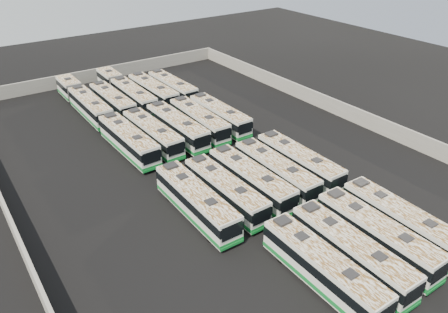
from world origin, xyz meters
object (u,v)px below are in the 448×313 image
bus_midback_center (177,127)px  bus_back_right (153,92)px  bus_back_center (125,90)px  bus_midfront_left (225,191)px  bus_front_center (351,252)px  bus_midfront_right (276,171)px  bus_midfront_far_right (299,162)px  bus_back_far_left (83,100)px  bus_midback_right (199,120)px  bus_back_left (113,101)px  bus_midback_left (153,134)px  bus_back_far_right (173,88)px  bus_front_right (377,235)px  bus_midback_far_left (129,140)px  bus_midfront_center (251,180)px  bus_midfront_far_left (196,201)px  bus_front_far_right (401,221)px  bus_front_left (323,268)px  bus_midback_far_right (220,115)px

bus_midback_center → bus_back_right: bearing=75.4°
bus_back_center → bus_midfront_left: bearing=-95.5°
bus_front_center → bus_back_center: size_ratio=0.65×
bus_midfront_right → bus_midfront_far_right: (3.32, -0.03, 0.02)m
bus_back_far_left → bus_midback_right: bearing=-57.6°
bus_back_left → bus_back_center: 4.63m
bus_midfront_right → bus_midback_left: bearing=113.8°
bus_midfront_left → bus_back_right: bus_back_right is taller
bus_back_center → bus_back_far_right: size_ratio=1.56×
bus_midback_left → bus_back_far_left: size_ratio=0.65×
bus_midfront_right → bus_midback_right: bearing=90.2°
bus_midfront_right → bus_midback_center: (-3.24, 15.48, 0.06)m
bus_front_right → bus_midback_far_left: (-10.00, 28.51, 0.02)m
bus_midback_far_left → bus_midfront_center: bearing=-68.0°
bus_front_center → bus_midfront_far_left: bus_midfront_far_left is taller
bus_midback_center → bus_back_right: (3.23, 13.15, -0.01)m
bus_back_far_left → bus_back_right: bus_back_right is taller
bus_front_far_right → bus_midfront_left: (-9.97, 13.03, -0.04)m
bus_back_center → bus_front_center: bearing=-89.7°
bus_midfront_right → bus_back_center: (-3.27, 31.66, 0.01)m
bus_front_left → bus_midfront_far_left: (-3.34, 13.15, 0.04)m
bus_front_right → bus_midfront_right: 12.98m
bus_back_far_left → bus_front_center: bearing=-81.5°
bus_back_far_left → bus_back_far_right: (13.31, -2.95, -0.02)m
bus_front_far_right → bus_front_left: bearing=-177.7°
bus_front_right → bus_back_far_left: bearing=103.4°
bus_midback_right → bus_back_far_left: bearing=123.7°
bus_midback_far_left → bus_midback_left: bus_midback_far_left is taller
bus_back_far_left → bus_back_center: size_ratio=1.00×
bus_midfront_left → bus_midback_right: (6.67, 15.57, 0.05)m
bus_midfront_far_right → bus_midback_left: bearing=122.9°
bus_midfront_left → bus_midfront_far_right: bearing=-1.1°
bus_front_center → bus_midfront_center: size_ratio=1.01×
bus_midfront_center → bus_midback_far_left: 16.79m
bus_midback_center → bus_midback_right: (3.37, 0.11, -0.03)m
bus_midfront_far_left → bus_back_far_left: size_ratio=0.66×
bus_midback_far_left → bus_midback_right: size_ratio=1.02×
bus_midfront_left → bus_back_far_right: bus_back_far_right is taller
bus_back_right → bus_back_far_right: bus_back_right is taller
bus_front_center → bus_back_far_right: (6.69, 41.74, -0.04)m
bus_midfront_left → bus_midfront_right: size_ratio=0.99×
bus_front_center → bus_midback_right: 28.95m
bus_front_right → bus_midback_right: (0.03, 28.57, -0.01)m
bus_front_center → bus_front_far_right: (6.76, 0.14, -0.01)m
bus_back_center → bus_back_right: (3.25, -3.04, 0.04)m
bus_front_left → bus_back_center: size_ratio=0.65×
bus_midfront_left → bus_midfront_far_left: bearing=179.6°
bus_midback_far_right → bus_back_center: 17.50m
bus_midfront_far_left → bus_midfront_left: bearing=0.9°
bus_midback_left → bus_back_center: size_ratio=0.65×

